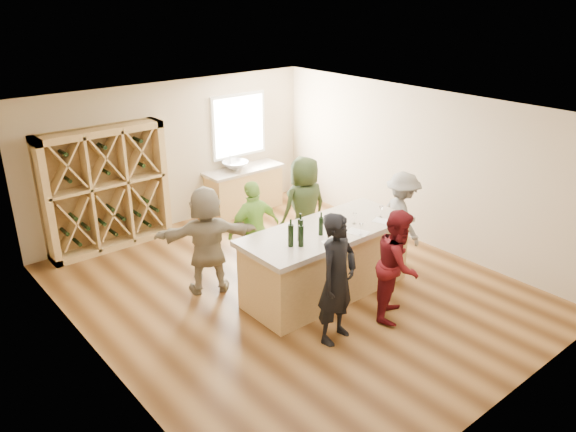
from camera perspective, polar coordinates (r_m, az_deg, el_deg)
floor at (r=8.91m, az=0.33°, el=-7.69°), size 6.00×7.00×0.10m
ceiling at (r=7.87m, az=0.38°, el=10.90°), size 6.00×7.00×0.10m
wall_back at (r=11.09m, az=-11.61°, el=6.16°), size 6.00×0.10×2.80m
wall_front at (r=6.27m, az=21.97°, el=-8.20°), size 6.00×0.10×2.80m
wall_left at (r=6.90m, az=-19.50°, el=-4.97°), size 0.10×7.00×2.80m
wall_right at (r=10.40m, az=13.37°, el=4.93°), size 0.10×7.00×2.80m
window_frame at (r=11.69m, az=-5.05°, el=9.14°), size 1.30×0.06×1.30m
window_pane at (r=11.66m, az=-4.95°, el=9.11°), size 1.18×0.01×1.18m
wine_rack at (r=10.35m, az=-18.00°, el=2.57°), size 2.20×0.45×2.20m
back_counter_base at (r=11.80m, az=-4.47°, el=2.59°), size 1.60×0.58×0.86m
back_counter_top at (r=11.65m, az=-4.54°, el=4.72°), size 1.70×0.62×0.06m
sink at (r=11.50m, az=-5.37°, el=5.10°), size 0.54×0.54×0.19m
faucet at (r=11.63m, az=-5.89°, el=5.57°), size 0.02×0.02×0.30m
tasting_counter_base at (r=8.59m, az=3.90°, el=-4.80°), size 2.60×1.00×1.00m
tasting_counter_top at (r=8.35m, az=4.00°, el=-1.51°), size 2.72×1.12×0.08m
wine_bottle_a at (r=7.69m, az=0.28°, el=-2.00°), size 0.09×0.09×0.32m
wine_bottle_b at (r=7.70m, az=1.33°, el=-2.04°), size 0.08×0.08×0.31m
wine_bottle_c at (r=7.86m, az=1.27°, el=-1.42°), size 0.09×0.09×0.33m
wine_bottle_e at (r=8.06m, az=3.36°, el=-1.05°), size 0.09×0.09×0.27m
wine_glass_a at (r=7.83m, az=4.87°, el=-2.12°), size 0.08×0.08×0.20m
wine_glass_b at (r=8.13m, az=7.43°, el=-1.38°), size 0.07×0.07×0.17m
wine_glass_d at (r=8.50m, az=6.79°, el=-0.30°), size 0.06×0.06×0.16m
wine_glass_e at (r=8.79m, az=9.42°, el=0.40°), size 0.08×0.08×0.18m
tasting_menu_a at (r=7.85m, az=4.38°, el=-2.82°), size 0.27×0.32×0.00m
tasting_menu_b at (r=8.25m, az=7.09°, el=-1.63°), size 0.31×0.37×0.00m
tasting_menu_c at (r=8.69m, az=9.62°, el=-0.50°), size 0.30×0.35×0.00m
person_near_left at (r=7.32m, az=5.02°, el=-6.37°), size 0.74×0.61×1.81m
person_near_right at (r=8.00m, az=11.09°, el=-4.86°), size 0.90×0.78×1.62m
person_server at (r=9.60m, az=11.44°, el=-0.22°), size 0.84×1.14×1.60m
person_far_mid at (r=8.98m, az=-3.46°, el=-1.35°), size 0.97×0.53×1.61m
person_far_right at (r=9.62m, az=1.66°, el=0.89°), size 0.93×0.65×1.78m
person_far_left at (r=8.57m, az=-8.23°, el=-2.43°), size 1.66×1.22×1.70m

